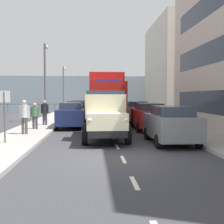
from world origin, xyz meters
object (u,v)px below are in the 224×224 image
object	(u,v)px
car_white_oppositeside_2	(79,108)
car_maroon_oppositeside_1	(76,111)
car_silver_kerbside_2	(136,111)
lamp_post_promenade	(45,75)
car_navy_oppositeside_0	(71,115)
car_grey_kerbside_near	(171,124)
street_sign	(4,107)
lorry_cargo_red	(106,97)
truck_vintage_cream	(105,116)
pedestrian_by_lamp	(24,114)
lamp_post_far	(64,85)
pedestrian_near_railing	(35,114)
pedestrian_in_dark_coat	(45,110)
car_red_kerbside_1	(148,116)

from	to	relation	value
car_white_oppositeside_2	car_maroon_oppositeside_1	bearing A→B (deg)	90.00
car_silver_kerbside_2	lamp_post_promenade	size ratio (longest dim) A/B	0.71
car_navy_oppositeside_0	car_grey_kerbside_near	bearing A→B (deg)	126.80
lamp_post_promenade	street_sign	xyz separation A→B (m)	(-0.02, 10.77, -2.19)
lorry_cargo_red	car_navy_oppositeside_0	bearing A→B (deg)	45.42
truck_vintage_cream	car_maroon_oppositeside_1	size ratio (longest dim) A/B	1.40
pedestrian_by_lamp	lamp_post_far	distance (m)	21.08
car_navy_oppositeside_0	car_white_oppositeside_2	distance (m)	10.78
pedestrian_near_railing	pedestrian_in_dark_coat	distance (m)	2.46
truck_vintage_cream	car_grey_kerbside_near	bearing A→B (deg)	158.01
pedestrian_by_lamp	car_silver_kerbside_2	bearing A→B (deg)	-131.76
car_white_oppositeside_2	pedestrian_by_lamp	xyz separation A→B (m)	(2.16, 14.88, 0.32)
car_navy_oppositeside_0	pedestrian_in_dark_coat	distance (m)	2.05
car_grey_kerbside_near	car_red_kerbside_1	world-z (taller)	same
car_silver_kerbside_2	pedestrian_by_lamp	xyz separation A→B (m)	(7.16, 8.02, 0.32)
lorry_cargo_red	car_grey_kerbside_near	size ratio (longest dim) A/B	2.07
pedestrian_in_dark_coat	car_navy_oppositeside_0	bearing A→B (deg)	159.91
lamp_post_far	lamp_post_promenade	bearing A→B (deg)	89.44
car_navy_oppositeside_0	pedestrian_by_lamp	world-z (taller)	pedestrian_by_lamp
car_grey_kerbside_near	car_silver_kerbside_2	distance (m)	10.60
car_maroon_oppositeside_1	lamp_post_promenade	distance (m)	4.11
pedestrian_near_railing	lamp_post_far	distance (m)	18.76
truck_vintage_cream	lamp_post_far	size ratio (longest dim) A/B	0.99
car_grey_kerbside_near	car_navy_oppositeside_0	world-z (taller)	same
car_silver_kerbside_2	pedestrian_near_railing	xyz separation A→B (m)	(7.10, 5.67, 0.19)
car_maroon_oppositeside_1	pedestrian_by_lamp	xyz separation A→B (m)	(2.16, 9.58, 0.33)
car_maroon_oppositeside_1	car_white_oppositeside_2	xyz separation A→B (m)	(0.00, -5.30, 0.00)
car_maroon_oppositeside_1	pedestrian_near_railing	world-z (taller)	pedestrian_near_railing
street_sign	lamp_post_far	bearing A→B (deg)	-90.24
car_red_kerbside_1	car_white_oppositeside_2	xyz separation A→B (m)	(5.00, -12.22, 0.00)
car_maroon_oppositeside_1	lamp_post_promenade	xyz separation A→B (m)	(2.38, 1.53, 2.98)
street_sign	car_maroon_oppositeside_1	bearing A→B (deg)	-100.84
car_red_kerbside_1	car_navy_oppositeside_0	size ratio (longest dim) A/B	1.01
pedestrian_by_lamp	street_sign	size ratio (longest dim) A/B	0.80
car_silver_kerbside_2	car_white_oppositeside_2	size ratio (longest dim) A/B	1.00
lorry_cargo_red	lamp_post_far	xyz separation A→B (m)	(4.72, -14.34, 1.53)
car_silver_kerbside_2	car_maroon_oppositeside_1	distance (m)	5.24
pedestrian_in_dark_coat	pedestrian_by_lamp	bearing A→B (deg)	87.00
lamp_post_far	truck_vintage_cream	bearing A→B (deg)	100.95
pedestrian_near_railing	car_red_kerbside_1	bearing A→B (deg)	-177.52
car_maroon_oppositeside_1	pedestrian_in_dark_coat	size ratio (longest dim) A/B	2.35
truck_vintage_cream	pedestrian_near_railing	bearing A→B (deg)	-42.01
pedestrian_in_dark_coat	lorry_cargo_red	bearing A→B (deg)	-157.62
lorry_cargo_red	lamp_post_far	distance (m)	15.17
pedestrian_in_dark_coat	car_white_oppositeside_2	bearing A→B (deg)	-100.74
lamp_post_far	car_maroon_oppositeside_1	bearing A→B (deg)	101.22
pedestrian_by_lamp	pedestrian_in_dark_coat	size ratio (longest dim) A/B	1.05
truck_vintage_cream	car_white_oppositeside_2	size ratio (longest dim) A/B	1.27
lorry_cargo_red	pedestrian_by_lamp	xyz separation A→B (m)	(4.63, 6.61, -0.85)
car_grey_kerbside_near	car_navy_oppositeside_0	distance (m)	8.35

